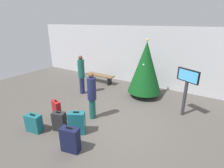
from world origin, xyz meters
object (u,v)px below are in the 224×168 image
flight_info_kiosk (187,84)px  suitcase_1 (59,121)px  holiday_tree (146,67)px  waiting_bench (100,76)px  traveller_1 (92,95)px  suitcase_0 (70,140)px  suitcase_3 (57,111)px  suitcase_2 (77,123)px  suitcase_4 (34,123)px  traveller_0 (81,74)px

flight_info_kiosk → suitcase_1: (-3.15, -3.14, -0.91)m
holiday_tree → waiting_bench: holiday_tree is taller
traveller_1 → suitcase_0: size_ratio=2.32×
traveller_1 → suitcase_3: size_ratio=2.26×
suitcase_2 → flight_info_kiosk: bearing=49.3°
suitcase_2 → suitcase_3: bearing=170.2°
holiday_tree → suitcase_2: bearing=-99.7°
holiday_tree → suitcase_3: 4.14m
suitcase_2 → suitcase_4: size_ratio=1.24×
traveller_1 → suitcase_2: 1.13m
flight_info_kiosk → waiting_bench: bearing=165.1°
waiting_bench → traveller_0: size_ratio=0.93×
traveller_0 → suitcase_2: size_ratio=2.44×
suitcase_0 → suitcase_3: size_ratio=0.97×
suitcase_2 → waiting_bench: bearing=117.5°
holiday_tree → flight_info_kiosk: size_ratio=1.50×
suitcase_1 → suitcase_0: bearing=-27.0°
suitcase_1 → suitcase_2: 0.63m
holiday_tree → waiting_bench: (-2.85, 0.43, -1.02)m
flight_info_kiosk → traveller_1: size_ratio=1.03×
suitcase_3 → traveller_1: bearing=38.8°
suitcase_0 → suitcase_4: (-1.63, 0.03, -0.07)m
traveller_0 → suitcase_3: bearing=-69.4°
waiting_bench → traveller_1: traveller_1 is taller
waiting_bench → flight_info_kiosk: bearing=-14.9°
traveller_0 → suitcase_0: traveller_0 is taller
suitcase_2 → suitcase_4: 1.39m
traveller_0 → suitcase_4: size_ratio=3.03×
flight_info_kiosk → suitcase_3: size_ratio=2.32×
suitcase_0 → suitcase_2: suitcase_2 is taller
waiting_bench → traveller_1: 3.88m
flight_info_kiosk → suitcase_0: 4.32m
flight_info_kiosk → waiting_bench: size_ratio=1.02×
flight_info_kiosk → suitcase_4: bearing=-136.2°
suitcase_0 → suitcase_1: suitcase_0 is taller
traveller_1 → suitcase_3: 1.36m
suitcase_1 → suitcase_3: suitcase_3 is taller
flight_info_kiosk → traveller_0: 4.58m
waiting_bench → suitcase_4: size_ratio=2.83×
suitcase_2 → suitcase_3: 1.15m
suitcase_3 → suitcase_4: (-0.09, -0.85, -0.08)m
suitcase_1 → suitcase_3: (-0.53, 0.37, 0.05)m
suitcase_1 → suitcase_2: bearing=16.2°
waiting_bench → traveller_0: bearing=-83.3°
traveller_0 → traveller_1: bearing=-39.7°
suitcase_1 → suitcase_4: 0.79m
waiting_bench → suitcase_2: (2.20, -4.23, -0.01)m
flight_info_kiosk → suitcase_1: flight_info_kiosk is taller
holiday_tree → traveller_0: 2.97m
suitcase_1 → suitcase_3: size_ratio=0.86×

